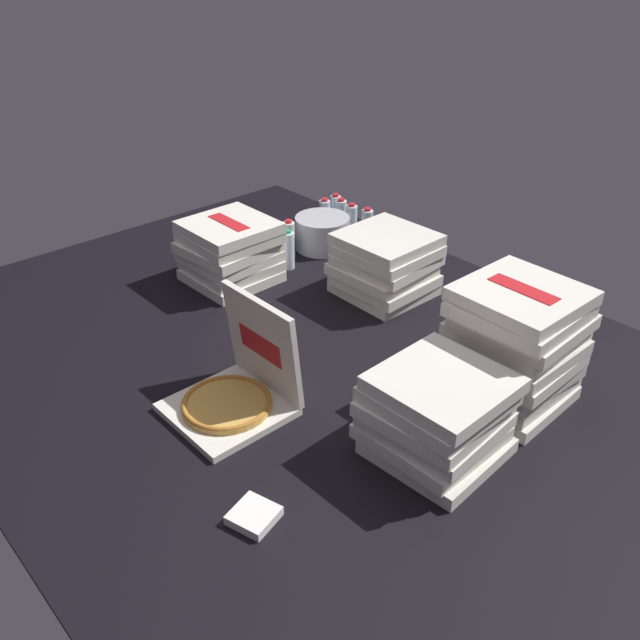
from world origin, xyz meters
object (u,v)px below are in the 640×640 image
water_bottle_4 (341,217)px  napkin_pile (254,516)px  water_bottle_3 (325,217)px  water_bottle_1 (335,212)px  water_bottle_2 (288,250)px  water_bottle_6 (367,227)px  pizza_stack_left_near (385,265)px  water_bottle_0 (289,239)px  pizza_stack_right_near (436,415)px  ice_bucket (322,233)px  pizza_stack_right_mid (515,345)px  water_bottle_5 (351,222)px  pizza_stack_right_far (230,251)px  open_pizza_box (237,388)px

water_bottle_4 → napkin_pile: bearing=-50.6°
water_bottle_3 → water_bottle_1: bearing=96.6°
water_bottle_2 → water_bottle_6: (0.06, 0.49, 0.00)m
pizza_stack_left_near → water_bottle_0: (-0.60, -0.07, -0.05)m
water_bottle_3 → napkin_pile: water_bottle_3 is taller
pizza_stack_right_near → ice_bucket: bearing=150.5°
pizza_stack_right_mid → napkin_pile: size_ratio=3.57×
water_bottle_5 → napkin_pile: bearing=-52.5°
ice_bucket → water_bottle_5: (0.02, 0.19, 0.01)m
pizza_stack_right_far → water_bottle_2: (0.09, 0.28, -0.05)m
water_bottle_1 → water_bottle_4: (0.07, -0.03, 0.00)m
pizza_stack_left_near → water_bottle_2: bearing=-162.6°
pizza_stack_right_mid → water_bottle_2: size_ratio=2.20×
ice_bucket → water_bottle_4: (-0.07, 0.20, 0.01)m
ice_bucket → water_bottle_0: bearing=-98.8°
napkin_pile → pizza_stack_right_mid: bearing=81.9°
ice_bucket → pizza_stack_right_far: bearing=-92.5°
water_bottle_0 → water_bottle_3: bearing=106.6°
pizza_stack_right_mid → water_bottle_5: size_ratio=2.20×
water_bottle_1 → water_bottle_3: size_ratio=1.00×
pizza_stack_left_near → ice_bucket: size_ratio=1.43×
water_bottle_5 → water_bottle_6: (0.10, 0.02, 0.00)m
water_bottle_1 → water_bottle_5: size_ratio=1.00×
pizza_stack_right_near → pizza_stack_right_mid: size_ratio=0.95×
water_bottle_4 → pizza_stack_left_near: bearing=-27.5°
pizza_stack_right_far → water_bottle_1: size_ratio=2.02×
water_bottle_5 → water_bottle_1: bearing=167.6°
water_bottle_4 → water_bottle_6: bearing=1.7°
pizza_stack_right_far → ice_bucket: pizza_stack_right_far is taller
pizza_stack_right_near → ice_bucket: (-1.41, 0.80, -0.06)m
pizza_stack_left_near → water_bottle_5: (-0.55, 0.32, -0.05)m
open_pizza_box → pizza_stack_right_far: open_pizza_box is taller
water_bottle_1 → water_bottle_4: same height
water_bottle_6 → pizza_stack_right_near: bearing=-38.0°
pizza_stack_right_far → water_bottle_0: size_ratio=2.02×
water_bottle_0 → water_bottle_2: bearing=-41.4°
pizza_stack_right_near → pizza_stack_left_near: same height
water_bottle_2 → water_bottle_4: size_ratio=1.00×
pizza_stack_left_near → water_bottle_5: 0.64m
water_bottle_2 → water_bottle_4: 0.51m
pizza_stack_right_mid → water_bottle_6: bearing=155.7°
water_bottle_0 → water_bottle_5: same height
pizza_stack_left_near → water_bottle_0: 0.60m
pizza_stack_right_near → napkin_pile: size_ratio=3.40×
water_bottle_4 → napkin_pile: water_bottle_4 is taller
water_bottle_1 → pizza_stack_left_near: bearing=-26.8°
pizza_stack_left_near → napkin_pile: bearing=-61.8°
pizza_stack_left_near → water_bottle_3: (-0.70, 0.27, -0.05)m
napkin_pile → open_pizza_box: bearing=148.4°
pizza_stack_left_near → water_bottle_0: pizza_stack_left_near is taller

